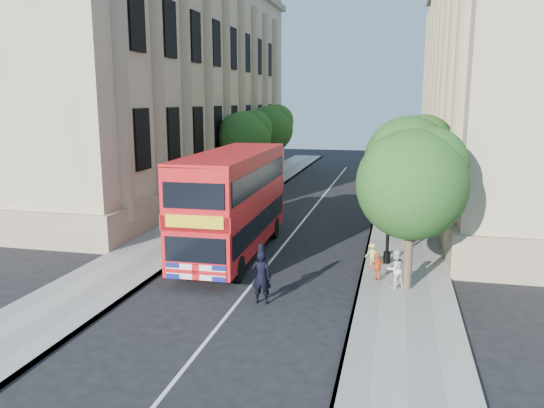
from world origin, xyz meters
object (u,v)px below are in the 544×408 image
Objects in this scene: box_van at (244,201)px; lamp_post at (389,209)px; double_decker_bus at (233,200)px; woman_pedestrian at (395,269)px; police_constable at (261,277)px.

lamp_post is at bearing -35.49° from box_van.
lamp_post reaches higher than double_decker_bus.
double_decker_bus is 6.91× the size of woman_pedestrian.
double_decker_bus is at bearing -66.50° from police_constable.
box_van reaches higher than woman_pedestrian.
box_van is 2.87× the size of police_constable.
double_decker_bus is at bearing -57.48° from woman_pedestrian.
police_constable is (3.73, -10.62, -0.56)m from box_van.
police_constable is at bearing -127.70° from lamp_post.
police_constable is 5.10m from woman_pedestrian.
woman_pedestrian is (0.36, -3.06, -1.66)m from lamp_post.
box_van is at bearing -79.23° from woman_pedestrian.
lamp_post is 9.52m from box_van.
woman_pedestrian is at bearing -155.76° from police_constable.
lamp_post is 0.94× the size of box_van.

